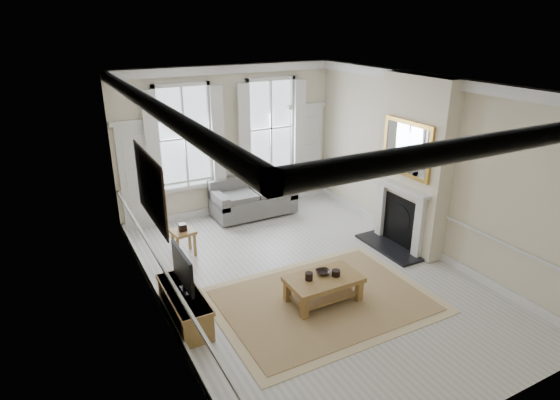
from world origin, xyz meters
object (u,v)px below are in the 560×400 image
side_table (183,236)px  tv_stand (185,306)px  coffee_table (324,282)px  sofa (252,200)px

side_table → tv_stand: size_ratio=0.36×
coffee_table → tv_stand: 2.22m
sofa → coffee_table: (-0.52, -3.87, 0.01)m
sofa → tv_stand: sofa is taller
coffee_table → tv_stand: size_ratio=0.86×
coffee_table → tv_stand: tv_stand is taller
sofa → tv_stand: size_ratio=1.36×
coffee_table → tv_stand: bearing=165.5°
sofa → side_table: sofa is taller
side_table → coffee_table: bearing=-60.5°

